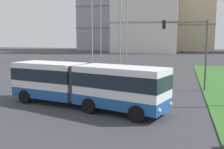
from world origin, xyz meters
TOP-DOWN VIEW (x-y plane):
  - articulated_bus at (-0.89, 13.74)m, footprint 12.00×5.41m
  - car_black_sedan at (-6.04, 25.35)m, footprint 4.50×2.23m
  - traffic_light_far_right at (6.35, 22.00)m, footprint 4.19×0.28m
  - apartment_tower_centre at (8.92, 111.51)m, footprint 16.45×17.02m

SIDE VIEW (x-z plane):
  - car_black_sedan at x=-6.04m, z-range -0.04..1.54m
  - articulated_bus at x=-0.89m, z-range 0.15..3.15m
  - traffic_light_far_right at x=6.35m, z-range 1.20..7.67m
  - apartment_tower_centre at x=8.92m, z-range 0.02..39.64m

